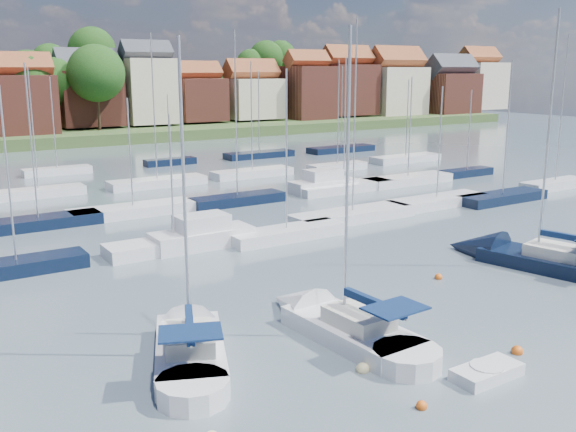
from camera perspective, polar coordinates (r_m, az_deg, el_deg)
ground at (r=64.23m, az=-10.95°, el=2.03°), size 260.00×260.00×0.00m
sailboat_left at (r=28.46m, az=-8.76°, el=-11.01°), size 6.53×10.67×14.20m
sailboat_centre at (r=30.08m, az=4.07°, el=-9.54°), size 3.39×10.97×14.77m
sailboat_navy at (r=42.67m, az=20.07°, el=-3.51°), size 5.78×12.37×16.55m
tender at (r=26.98m, az=17.25°, el=-13.13°), size 2.94×1.39×0.63m
buoy_b at (r=24.37m, az=11.78°, el=-16.41°), size 0.41×0.41×0.41m
buoy_c at (r=26.61m, az=6.64°, el=-13.56°), size 0.53×0.53×0.53m
buoy_d at (r=29.62m, az=19.69°, el=-11.43°), size 0.50×0.50×0.50m
buoy_e at (r=38.27m, az=13.23°, el=-5.46°), size 0.45×0.45×0.45m
marina_field at (r=60.51m, az=-7.57°, el=1.91°), size 79.62×41.41×15.93m
far_shore_town at (r=153.67m, az=-23.44°, el=9.13°), size 212.46×90.00×22.27m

